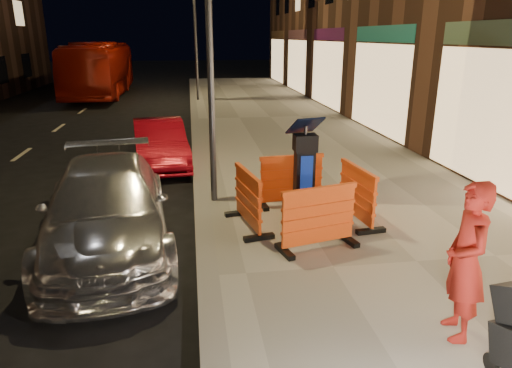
{
  "coord_description": "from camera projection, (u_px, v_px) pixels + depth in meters",
  "views": [
    {
      "loc": [
        -0.13,
        -5.52,
        3.25
      ],
      "look_at": [
        0.8,
        1.0,
        1.1
      ],
      "focal_mm": 32.0,
      "sensor_mm": 36.0,
      "label": 1
    }
  ],
  "objects": [
    {
      "name": "street_lamp_far",
      "position": [
        196.0,
        38.0,
        22.22
      ],
      "size": [
        0.12,
        0.12,
        6.0
      ],
      "primitive_type": "cylinder",
      "color": "#3F3F44",
      "rests_on": "sidewalk"
    },
    {
      "name": "car_red",
      "position": [
        161.0,
        165.0,
        12.0
      ],
      "size": [
        1.7,
        3.7,
        1.17
      ],
      "primitive_type": "imported",
      "rotation": [
        0.0,
        0.0,
        0.13
      ],
      "color": "maroon",
      "rests_on": "ground"
    },
    {
      "name": "barrier_bldgside",
      "position": [
        357.0,
        194.0,
        7.87
      ],
      "size": [
        0.67,
        1.31,
        0.98
      ],
      "primitive_type": "cube",
      "rotation": [
        0.0,
        0.0,
        1.69
      ],
      "color": "#FC5418",
      "rests_on": "sidewalk"
    },
    {
      "name": "car_silver",
      "position": [
        111.0,
        246.0,
        7.4
      ],
      "size": [
        2.43,
        4.79,
        1.33
      ],
      "primitive_type": "imported",
      "rotation": [
        0.0,
        0.0,
        0.13
      ],
      "color": "silver",
      "rests_on": "ground"
    },
    {
      "name": "barrier_kerbside",
      "position": [
        248.0,
        200.0,
        7.62
      ],
      "size": [
        0.75,
        1.33,
        0.98
      ],
      "primitive_type": "cube",
      "rotation": [
        0.0,
        0.0,
        1.76
      ],
      "color": "#FC5418",
      "rests_on": "sidewalk"
    },
    {
      "name": "bus_doubledecker",
      "position": [
        103.0,
        95.0,
        26.01
      ],
      "size": [
        2.62,
        10.52,
        2.92
      ],
      "primitive_type": "imported",
      "rotation": [
        0.0,
        0.0,
        0.02
      ],
      "color": "maroon",
      "rests_on": "ground"
    },
    {
      "name": "sidewalk",
      "position": [
        416.0,
        266.0,
        6.6
      ],
      "size": [
        6.0,
        60.0,
        0.15
      ],
      "primitive_type": "cube",
      "color": "gray",
      "rests_on": "ground"
    },
    {
      "name": "street_lamp_mid",
      "position": [
        210.0,
        41.0,
        8.1
      ],
      "size": [
        0.12,
        0.12,
        6.0
      ],
      "primitive_type": "cylinder",
      "color": "#3F3F44",
      "rests_on": "sidewalk"
    },
    {
      "name": "parking_kiosk",
      "position": [
        304.0,
        175.0,
        7.62
      ],
      "size": [
        0.63,
        0.63,
        1.75
      ],
      "primitive_type": "cube",
      "rotation": [
        0.0,
        0.0,
        0.16
      ],
      "color": "black",
      "rests_on": "sidewalk"
    },
    {
      "name": "kerb",
      "position": [
        208.0,
        281.0,
        6.2
      ],
      "size": [
        0.3,
        60.0,
        0.15
      ],
      "primitive_type": "cube",
      "color": "slate",
      "rests_on": "ground"
    },
    {
      "name": "barrier_front",
      "position": [
        318.0,
        218.0,
        6.85
      ],
      "size": [
        1.34,
        0.81,
        0.98
      ],
      "primitive_type": "cube",
      "rotation": [
        0.0,
        0.0,
        0.25
      ],
      "color": "#FC5418",
      "rests_on": "sidewalk"
    },
    {
      "name": "man",
      "position": [
        466.0,
        262.0,
        4.71
      ],
      "size": [
        0.54,
        0.71,
        1.74
      ],
      "primitive_type": "imported",
      "rotation": [
        0.0,
        0.0,
        -1.78
      ],
      "color": "#B4221A",
      "rests_on": "sidewalk"
    },
    {
      "name": "ground_plane",
      "position": [
        208.0,
        286.0,
        6.22
      ],
      "size": [
        120.0,
        120.0,
        0.0
      ],
      "primitive_type": "plane",
      "color": "black",
      "rests_on": "ground"
    },
    {
      "name": "barrier_back",
      "position": [
        291.0,
        180.0,
        8.64
      ],
      "size": [
        1.3,
        0.65,
        0.98
      ],
      "primitive_type": "cube",
      "rotation": [
        0.0,
        0.0,
        0.11
      ],
      "color": "#FC5418",
      "rests_on": "sidewalk"
    }
  ]
}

